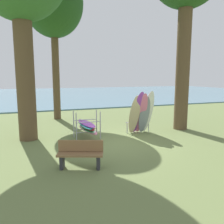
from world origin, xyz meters
name	(u,v)px	position (x,y,z in m)	size (l,w,h in m)	color
ground_plane	(118,143)	(0.00, 0.00, 0.00)	(80.00, 80.00, 0.00)	olive
lake_water	(51,94)	(0.00, 28.20, 0.05)	(80.00, 36.00, 0.10)	slate
tree_mid_behind	(53,4)	(-1.71, 6.63, 7.26)	(3.70, 3.70, 9.48)	brown
leaning_board_pile	(141,114)	(1.60, 1.03, 1.01)	(1.32, 1.06, 2.15)	#C6B289
board_storage_rack	(87,126)	(-1.07, 1.23, 0.55)	(1.15, 2.13, 1.25)	#9EA0A5
park_bench	(80,154)	(-2.13, -2.13, 0.45)	(1.45, 0.88, 0.85)	#2D2D33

